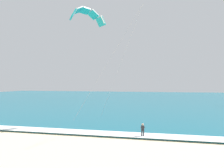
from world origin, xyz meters
TOP-DOWN VIEW (x-y plane):
  - sea at (0.00, 73.22)m, footprint 200.00×120.00m
  - surf_foam at (0.00, 14.22)m, footprint 200.00×2.59m
  - surfboard at (-1.51, 13.77)m, footprint 0.54×1.43m
  - kitesurfer at (-1.51, 13.78)m, footprint 0.55×0.54m
  - kite_primary at (-10.01, 18.75)m, footprint 10.24×7.20m

SIDE VIEW (x-z plane):
  - surfboard at x=-1.51m, z-range -0.02..0.07m
  - sea at x=0.00m, z-range 0.00..0.20m
  - surf_foam at x=0.00m, z-range 0.20..0.24m
  - kitesurfer at x=-1.51m, z-range 0.10..1.79m
  - kite_primary at x=-10.01m, z-range 8.13..24.03m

